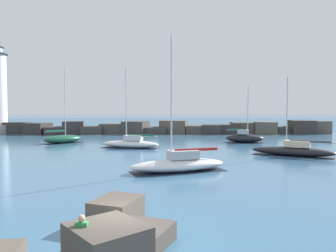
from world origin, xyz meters
name	(u,v)px	position (x,y,z in m)	size (l,w,h in m)	color
ground_plane	(121,249)	(0.00, 0.00, 0.00)	(600.00, 600.00, 0.00)	#3D6B8E
open_sea_beyond	(154,122)	(0.00, 112.90, 0.00)	(400.00, 116.00, 0.01)	#2D5B7F
breakwater_jetty	(171,128)	(3.98, 52.97, 1.06)	(67.26, 7.22, 2.58)	#423D38
foreground_rocks	(92,238)	(-0.96, -0.16, 0.46)	(7.39, 6.79, 1.29)	brown
sailboat_moored_0	(179,164)	(2.87, 13.83, 0.58)	(7.95, 4.61, 10.18)	white
sailboat_moored_1	(245,138)	(13.69, 35.19, 0.69)	(5.65, 3.49, 7.96)	black
sailboat_moored_3	(63,139)	(-11.96, 35.26, 0.61)	(5.50, 5.62, 10.65)	#195138
sailboat_moored_4	(293,150)	(14.98, 21.58, 0.57)	(7.92, 5.64, 7.99)	black
sailboat_moored_5	(131,143)	(-1.98, 29.16, 0.57)	(7.48, 4.00, 9.84)	white
person_on_rocks	(82,239)	(-1.01, -1.33, 0.90)	(0.36, 0.22, 1.62)	#282833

